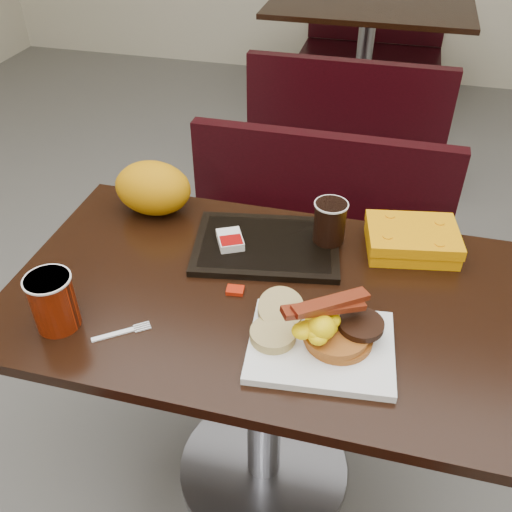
% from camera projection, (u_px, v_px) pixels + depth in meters
% --- Properties ---
extents(floor, '(6.00, 7.00, 0.01)m').
position_uv_depth(floor, '(263.00, 470.00, 1.77)').
color(floor, slate).
rests_on(floor, ground).
extents(table_near, '(1.20, 0.70, 0.75)m').
position_uv_depth(table_near, '(265.00, 394.00, 1.54)').
color(table_near, black).
rests_on(table_near, floor).
extents(bench_near_n, '(1.00, 0.46, 0.72)m').
position_uv_depth(bench_near_n, '(309.00, 248.00, 2.08)').
color(bench_near_n, black).
rests_on(bench_near_n, floor).
extents(table_far, '(1.20, 0.70, 0.75)m').
position_uv_depth(table_far, '(363.00, 68.00, 3.52)').
color(table_far, black).
rests_on(table_far, floor).
extents(bench_far_s, '(1.00, 0.46, 0.72)m').
position_uv_depth(bench_far_s, '(349.00, 116.00, 3.00)').
color(bench_far_s, black).
rests_on(bench_far_s, floor).
extents(bench_far_n, '(1.00, 0.46, 0.72)m').
position_uv_depth(bench_far_n, '(372.00, 37.00, 4.06)').
color(bench_far_n, black).
rests_on(bench_far_n, floor).
extents(platter, '(0.32, 0.26, 0.02)m').
position_uv_depth(platter, '(321.00, 347.00, 1.16)').
color(platter, white).
rests_on(platter, table_near).
extents(pancake_stack, '(0.16, 0.16, 0.03)m').
position_uv_depth(pancake_stack, '(339.00, 335.00, 1.16)').
color(pancake_stack, '#9D4D1A').
rests_on(pancake_stack, platter).
extents(sausage_patty, '(0.10, 0.10, 0.01)m').
position_uv_depth(sausage_patty, '(361.00, 324.00, 1.15)').
color(sausage_patty, black).
rests_on(sausage_patty, pancake_stack).
extents(scrambled_eggs, '(0.12, 0.11, 0.05)m').
position_uv_depth(scrambled_eggs, '(321.00, 329.00, 1.11)').
color(scrambled_eggs, '#FFEC05').
rests_on(scrambled_eggs, pancake_stack).
extents(bacon_strips, '(0.19, 0.16, 0.01)m').
position_uv_depth(bacon_strips, '(324.00, 307.00, 1.11)').
color(bacon_strips, '#460B05').
rests_on(bacon_strips, scrambled_eggs).
extents(muffin_bottom, '(0.12, 0.12, 0.02)m').
position_uv_depth(muffin_bottom, '(273.00, 334.00, 1.16)').
color(muffin_bottom, tan).
rests_on(muffin_bottom, platter).
extents(muffin_top, '(0.13, 0.13, 0.06)m').
position_uv_depth(muffin_top, '(281.00, 309.00, 1.20)').
color(muffin_top, tan).
rests_on(muffin_top, platter).
extents(coffee_cup_near, '(0.10, 0.10, 0.13)m').
position_uv_depth(coffee_cup_near, '(53.00, 302.00, 1.19)').
color(coffee_cup_near, '#951E05').
rests_on(coffee_cup_near, table_near).
extents(fork, '(0.12, 0.09, 0.00)m').
position_uv_depth(fork, '(113.00, 335.00, 1.20)').
color(fork, white).
rests_on(fork, table_near).
extents(knife, '(0.06, 0.15, 0.00)m').
position_uv_depth(knife, '(340.00, 326.00, 1.22)').
color(knife, white).
rests_on(knife, table_near).
extents(condiment_syrup, '(0.04, 0.03, 0.01)m').
position_uv_depth(condiment_syrup, '(235.00, 290.00, 1.31)').
color(condiment_syrup, '#A91A07').
rests_on(condiment_syrup, table_near).
extents(condiment_ketchup, '(0.05, 0.04, 0.01)m').
position_uv_depth(condiment_ketchup, '(294.00, 265.00, 1.38)').
color(condiment_ketchup, '#8C0504').
rests_on(condiment_ketchup, table_near).
extents(tray, '(0.40, 0.32, 0.02)m').
position_uv_depth(tray, '(266.00, 246.00, 1.43)').
color(tray, black).
rests_on(tray, table_near).
extents(hashbrown_sleeve_left, '(0.09, 0.10, 0.02)m').
position_uv_depth(hashbrown_sleeve_left, '(230.00, 240.00, 1.42)').
color(hashbrown_sleeve_left, silver).
rests_on(hashbrown_sleeve_left, tray).
extents(coffee_cup_far, '(0.09, 0.09, 0.11)m').
position_uv_depth(coffee_cup_far, '(330.00, 222.00, 1.41)').
color(coffee_cup_far, black).
rests_on(coffee_cup_far, tray).
extents(clamshell, '(0.25, 0.21, 0.06)m').
position_uv_depth(clamshell, '(412.00, 240.00, 1.42)').
color(clamshell, orange).
rests_on(clamshell, table_near).
extents(paper_bag, '(0.23, 0.18, 0.15)m').
position_uv_depth(paper_bag, '(153.00, 188.00, 1.53)').
color(paper_bag, '#CB7B06').
rests_on(paper_bag, table_near).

